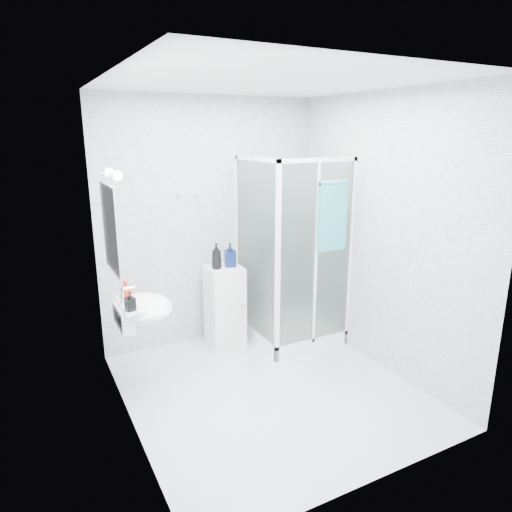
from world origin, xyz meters
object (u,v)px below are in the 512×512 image
shampoo_bottle_b (230,255)px  soap_dispenser_orange (126,289)px  shower_enclosure (289,303)px  storage_cabinet (225,306)px  soap_dispenser_black (130,301)px  shampoo_bottle_a (216,256)px  hand_towel (333,214)px  wall_basin (142,309)px

shampoo_bottle_b → soap_dispenser_orange: bearing=-160.8°
shower_enclosure → shampoo_bottle_b: 0.83m
storage_cabinet → soap_dispenser_orange: 1.27m
soap_dispenser_orange → soap_dispenser_black: 0.33m
shower_enclosure → soap_dispenser_orange: 1.81m
shower_enclosure → storage_cabinet: bearing=158.2°
storage_cabinet → shampoo_bottle_a: 0.58m
storage_cabinet → hand_towel: 1.50m
shampoo_bottle_a → soap_dispenser_black: (-1.05, -0.73, -0.07)m
soap_dispenser_orange → shampoo_bottle_b: bearing=19.2°
wall_basin → storage_cabinet: 1.22m
soap_dispenser_orange → wall_basin: bearing=-62.4°
hand_towel → soap_dispenser_black: (-2.01, -0.08, -0.52)m
shower_enclosure → shampoo_bottle_a: 0.95m
wall_basin → hand_towel: hand_towel is taller
wall_basin → soap_dispenser_black: size_ratio=3.53×
wall_basin → shampoo_bottle_a: bearing=31.2°
wall_basin → storage_cabinet: bearing=29.5°
hand_towel → soap_dispenser_black: size_ratio=4.36×
hand_towel → shower_enclosure: bearing=119.9°
hand_towel → shampoo_bottle_a: bearing=146.2°
wall_basin → hand_towel: bearing=-2.6°
shower_enclosure → shampoo_bottle_b: shower_enclosure is taller
shampoo_bottle_a → soap_dispenser_black: shampoo_bottle_a is taller
shampoo_bottle_b → soap_dispenser_black: shampoo_bottle_b is taller
storage_cabinet → soap_dispenser_black: 1.45m
wall_basin → soap_dispenser_black: 0.26m
shower_enclosure → wall_basin: bearing=-169.2°
shampoo_bottle_a → shampoo_bottle_b: shampoo_bottle_a is taller
storage_cabinet → shampoo_bottle_a: shampoo_bottle_a is taller
soap_dispenser_orange → shampoo_bottle_a: bearing=21.5°
storage_cabinet → soap_dispenser_orange: size_ratio=5.86×
wall_basin → storage_cabinet: size_ratio=0.64×
shower_enclosure → soap_dispenser_black: size_ratio=12.60×
hand_towel → wall_basin: bearing=177.4°
wall_basin → shampoo_bottle_b: (1.08, 0.57, 0.20)m
shampoo_bottle_b → soap_dispenser_orange: size_ratio=1.69×
shampoo_bottle_a → shower_enclosure: bearing=-18.4°
shampoo_bottle_a → wall_basin: bearing=-148.8°
hand_towel → soap_dispenser_orange: bearing=172.8°
soap_dispenser_black → shampoo_bottle_a: bearing=34.9°
wall_basin → hand_towel: size_ratio=0.81×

